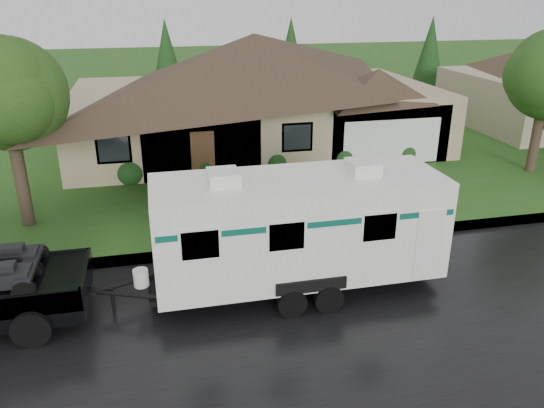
{
  "coord_description": "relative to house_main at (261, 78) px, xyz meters",
  "views": [
    {
      "loc": [
        -3.19,
        -12.69,
        7.69
      ],
      "look_at": [
        0.17,
        2.0,
        1.61
      ],
      "focal_mm": 35.0,
      "sensor_mm": 36.0,
      "label": 1
    }
  ],
  "objects": [
    {
      "name": "travel_trailer",
      "position": [
        -1.96,
        -14.21,
        -1.69
      ],
      "size": [
        7.98,
        2.81,
        3.58
      ],
      "color": "white",
      "rests_on": "ground"
    },
    {
      "name": "ground",
      "position": [
        -2.29,
        -13.84,
        -3.59
      ],
      "size": [
        140.0,
        140.0,
        0.0
      ],
      "primitive_type": "plane",
      "color": "#26581B",
      "rests_on": "ground"
    },
    {
      "name": "curb",
      "position": [
        -2.29,
        -11.59,
        -3.52
      ],
      "size": [
        140.0,
        0.5,
        0.15
      ],
      "primitive_type": "cube",
      "color": "gray",
      "rests_on": "ground"
    },
    {
      "name": "lawn",
      "position": [
        -2.29,
        1.16,
        -3.52
      ],
      "size": [
        140.0,
        26.0,
        0.15
      ],
      "primitive_type": "cube",
      "color": "#26581B",
      "rests_on": "ground"
    },
    {
      "name": "road",
      "position": [
        -2.29,
        -15.84,
        -3.59
      ],
      "size": [
        140.0,
        8.0,
        0.01
      ],
      "primitive_type": "cube",
      "color": "black",
      "rests_on": "ground"
    },
    {
      "name": "tree_left_green",
      "position": [
        -9.97,
        -8.25,
        1.01
      ],
      "size": [
        3.88,
        3.88,
        6.42
      ],
      "color": "#382B1E",
      "rests_on": "lawn"
    },
    {
      "name": "shrub_row",
      "position": [
        -0.29,
        -4.54,
        -2.94
      ],
      "size": [
        13.6,
        1.0,
        1.0
      ],
      "color": "#143814",
      "rests_on": "lawn"
    },
    {
      "name": "house_main",
      "position": [
        0.0,
        0.0,
        0.0
      ],
      "size": [
        19.44,
        10.8,
        6.9
      ],
      "color": "#9B8D69",
      "rests_on": "lawn"
    }
  ]
}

